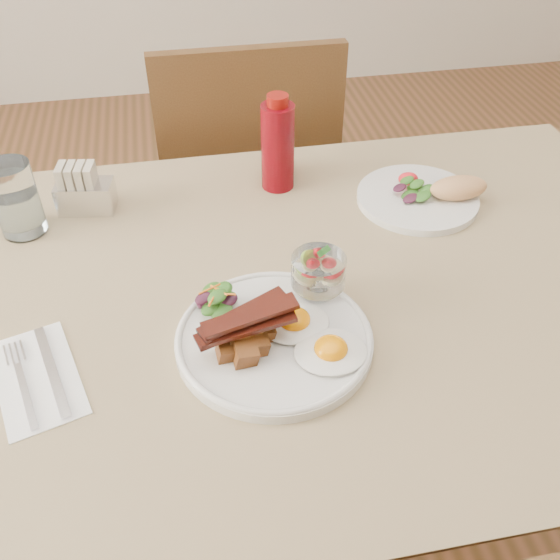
% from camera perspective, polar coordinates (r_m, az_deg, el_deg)
% --- Properties ---
extents(table, '(1.33, 0.88, 0.75)m').
position_cam_1_polar(table, '(1.04, 2.02, -4.28)').
color(table, '#53381A').
rests_on(table, ground).
extents(chair_far, '(0.42, 0.42, 0.93)m').
position_cam_1_polar(chair_far, '(1.64, -3.07, 8.49)').
color(chair_far, '#53381A').
rests_on(chair_far, ground).
extents(main_plate, '(0.28, 0.28, 0.02)m').
position_cam_1_polar(main_plate, '(0.89, -0.55, -5.49)').
color(main_plate, silver).
rests_on(main_plate, table).
extents(fried_eggs, '(0.17, 0.19, 0.03)m').
position_cam_1_polar(fried_eggs, '(0.87, 2.95, -5.08)').
color(fried_eggs, silver).
rests_on(fried_eggs, main_plate).
extents(bacon_potato_pile, '(0.15, 0.09, 0.06)m').
position_cam_1_polar(bacon_potato_pile, '(0.85, -3.20, -4.80)').
color(bacon_potato_pile, brown).
rests_on(bacon_potato_pile, main_plate).
extents(side_salad, '(0.07, 0.06, 0.04)m').
position_cam_1_polar(side_salad, '(0.91, -5.73, -1.84)').
color(side_salad, '#225015').
rests_on(side_salad, main_plate).
extents(fruit_cup, '(0.08, 0.08, 0.08)m').
position_cam_1_polar(fruit_cup, '(0.92, 3.52, 0.82)').
color(fruit_cup, white).
rests_on(fruit_cup, main_plate).
extents(second_plate, '(0.24, 0.22, 0.06)m').
position_cam_1_polar(second_plate, '(1.20, 13.30, 7.60)').
color(second_plate, silver).
rests_on(second_plate, table).
extents(ketchup_bottle, '(0.08, 0.08, 0.18)m').
position_cam_1_polar(ketchup_bottle, '(1.18, -0.21, 12.21)').
color(ketchup_bottle, '#61050C').
rests_on(ketchup_bottle, table).
extents(hot_sauce_bottle, '(0.04, 0.04, 0.13)m').
position_cam_1_polar(hot_sauce_bottle, '(1.23, 0.32, 12.41)').
color(hot_sauce_bottle, '#61050C').
rests_on(hot_sauce_bottle, table).
extents(sugar_caddy, '(0.11, 0.07, 0.09)m').
position_cam_1_polar(sugar_caddy, '(1.19, -17.53, 7.73)').
color(sugar_caddy, silver).
rests_on(sugar_caddy, table).
extents(water_glass, '(0.08, 0.08, 0.13)m').
position_cam_1_polar(water_glass, '(1.16, -22.90, 6.50)').
color(water_glass, white).
rests_on(water_glass, table).
extents(napkin_cutlery, '(0.15, 0.21, 0.01)m').
position_cam_1_polar(napkin_cutlery, '(0.91, -21.25, -8.26)').
color(napkin_cutlery, white).
rests_on(napkin_cutlery, table).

